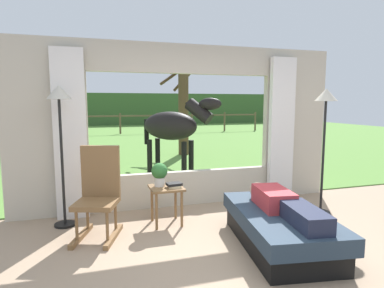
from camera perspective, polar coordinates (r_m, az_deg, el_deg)
ground_plane at (r=3.45m, az=9.39°, el=-21.33°), size 12.00×12.00×0.00m
back_wall_with_window at (r=5.17m, az=-1.49°, el=2.80°), size 5.20×0.12×2.55m
curtain_panel_left at (r=4.86m, az=-20.60°, el=1.48°), size 0.44×0.10×2.40m
curtain_panel_right at (r=5.74m, az=15.41°, el=2.48°), size 0.44×0.10×2.40m
outdoor_pasture_lawn at (r=16.01m, az=-11.94°, el=1.15°), size 36.00×21.68×0.02m
distant_hill_ridge at (r=25.75m, az=-13.96°, el=5.97°), size 36.00×2.00×2.40m
recliner_sofa at (r=3.98m, az=15.08°, el=-14.04°), size 1.14×1.82×0.42m
reclining_person at (r=3.84m, az=15.62°, el=-10.05°), size 0.43×1.44×0.22m
rocking_chair at (r=4.21m, az=-16.07°, el=-8.23°), size 0.65×0.79×1.12m
side_table at (r=4.47m, az=-4.52°, el=-8.66°), size 0.44×0.44×0.52m
potted_plant at (r=4.44m, az=-5.74°, el=-5.09°), size 0.22×0.22×0.32m
book_stack at (r=4.39m, az=-3.14°, el=-7.21°), size 0.21×0.18×0.06m
floor_lamp_left at (r=4.56m, az=-22.22°, el=5.01°), size 0.32×0.32×1.87m
floor_lamp_right at (r=5.09m, az=22.37°, el=5.00°), size 0.32×0.32×1.85m
horse at (r=6.83m, az=-3.28°, el=3.06°), size 1.55×1.50×1.73m
pasture_tree at (r=10.30m, az=-1.62°, el=7.65°), size 1.34×1.14×3.34m
pasture_fence_line at (r=17.72m, az=-12.51°, el=4.09°), size 16.10×0.10×1.10m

